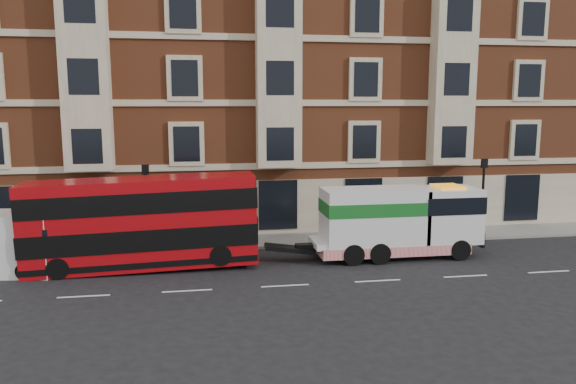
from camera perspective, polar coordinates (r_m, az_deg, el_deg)
The scene contains 8 objects.
ground at distance 23.58m, azimuth -0.31°, elevation -9.51°, with size 120.00×120.00×0.00m, color black.
sidewalk at distance 30.70m, azimuth -2.51°, elevation -4.97°, with size 90.00×3.00×0.15m, color slate.
victorian_terrace at distance 37.38m, azimuth -3.24°, elevation 12.96°, with size 45.00×12.00×20.40m.
lamp_post_west at distance 28.80m, azimuth -14.17°, elevation -0.88°, with size 0.35×0.15×4.35m.
lamp_post_east at distance 32.60m, azimuth 19.18°, elevation 0.03°, with size 0.35×0.15×4.35m.
double_decker_bus at distance 26.22m, azimuth -14.63°, elevation -2.91°, with size 10.28×2.36×4.16m.
tow_truck at distance 27.87m, azimuth 10.94°, elevation -2.89°, with size 8.23×2.43×3.43m.
pedestrian at distance 30.42m, azimuth -26.95°, elevation -4.12°, with size 0.68×0.45×1.88m, color #1B1E36.
Camera 1 is at (-3.50, -22.08, 7.50)m, focal length 35.00 mm.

